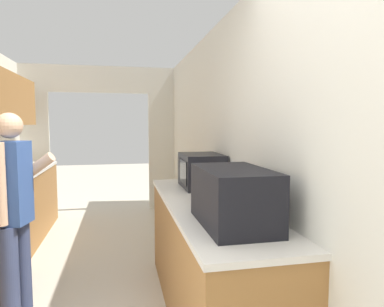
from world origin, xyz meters
name	(u,v)px	position (x,y,z in m)	size (l,w,h in m)	color
wall_right	(230,154)	(1.31, 1.89, 1.25)	(0.06, 7.38, 2.50)	silver
wall_far_with_doorway	(100,128)	(0.00, 5.01, 1.44)	(2.96, 0.06, 2.50)	silver
counter_left	(3,218)	(-0.98, 3.04, 0.46)	(0.62, 3.66, 0.92)	#9E6B38
counter_right	(207,260)	(0.98, 1.42, 0.46)	(0.62, 2.26, 0.92)	#9E6B38
person	(13,216)	(-0.44, 1.56, 0.86)	(0.52, 0.43, 1.60)	#384266
suitcase	(233,197)	(0.98, 0.82, 1.09)	(0.38, 0.68, 0.34)	black
microwave	(201,171)	(1.08, 2.03, 1.08)	(0.37, 0.52, 0.32)	black
book_stack	(212,195)	(1.02, 1.45, 0.97)	(0.24, 0.28, 0.08)	gold
knife	(2,180)	(-0.91, 2.86, 0.93)	(0.06, 0.33, 0.02)	#B7B7BC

